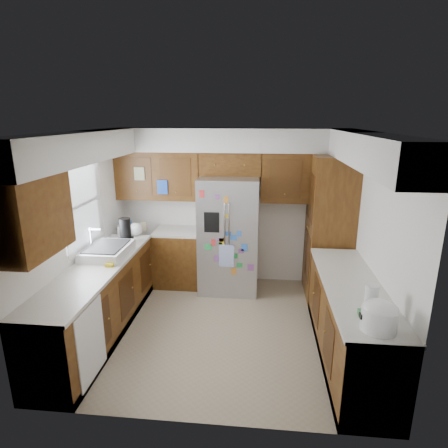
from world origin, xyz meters
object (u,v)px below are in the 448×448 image
(fridge, at_px, (229,235))
(paper_towel, at_px, (371,299))
(rice_cooker, at_px, (379,315))
(pantry, at_px, (329,228))

(fridge, distance_m, paper_towel, 2.75)
(paper_towel, bearing_deg, rice_cooker, -92.11)
(paper_towel, bearing_deg, pantry, 90.26)
(rice_cooker, distance_m, paper_towel, 0.29)
(pantry, xyz_separation_m, rice_cooker, (-0.00, -2.53, -0.02))
(pantry, xyz_separation_m, fridge, (-1.50, 0.05, -0.17))
(rice_cooker, bearing_deg, paper_towel, 87.89)
(pantry, distance_m, rice_cooker, 2.53)
(rice_cooker, height_order, paper_towel, paper_towel)
(pantry, xyz_separation_m, paper_towel, (0.01, -2.24, -0.02))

